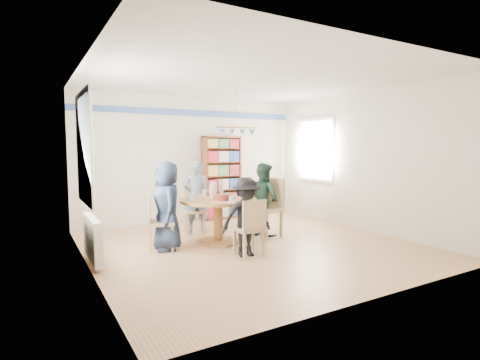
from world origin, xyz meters
TOP-DOWN VIEW (x-y plane):
  - ground at (0.00, 0.00)m, footprint 5.00×5.00m
  - room_shell at (-0.26, 0.87)m, footprint 5.00×5.00m
  - radiator at (-2.42, 0.30)m, footprint 0.12×1.00m
  - dining_table at (-0.40, 0.46)m, footprint 1.30×1.30m
  - chair_left at (-1.45, 0.49)m, footprint 0.51×0.51m
  - chair_right at (0.64, 0.42)m, footprint 0.55×0.55m
  - chair_far at (-0.41, 1.43)m, footprint 0.47×0.47m
  - chair_near at (-0.37, -0.57)m, footprint 0.39×0.39m
  - person_left at (-1.28, 0.46)m, footprint 0.52×0.73m
  - person_right at (0.55, 0.50)m, footprint 0.54×0.68m
  - person_far at (-0.41, 1.34)m, footprint 0.57×0.47m
  - person_near at (-0.39, -0.46)m, footprint 0.81×0.54m
  - bookshelf at (0.64, 2.34)m, footprint 0.88×0.26m
  - tableware at (-0.42, 0.48)m, footprint 1.18×1.18m

SIDE VIEW (x-z plane):
  - ground at x=0.00m, z-range 0.00..0.00m
  - radiator at x=-2.42m, z-range 0.05..0.65m
  - chair_far at x=-0.41m, z-range 0.04..0.90m
  - chair_near at x=-0.37m, z-range 0.04..0.90m
  - chair_left at x=-1.45m, z-range 0.05..0.96m
  - dining_table at x=-0.40m, z-range 0.18..0.93m
  - chair_right at x=0.64m, z-range 0.05..1.10m
  - person_near at x=-0.39m, z-range 0.00..1.17m
  - person_right at x=0.55m, z-range 0.00..1.33m
  - person_far at x=-0.41m, z-range 0.00..1.36m
  - person_left at x=-1.28m, z-range 0.00..1.40m
  - tableware at x=-0.42m, z-range 0.66..0.97m
  - bookshelf at x=0.64m, z-range -0.01..1.84m
  - room_shell at x=-0.26m, z-range -0.85..4.15m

